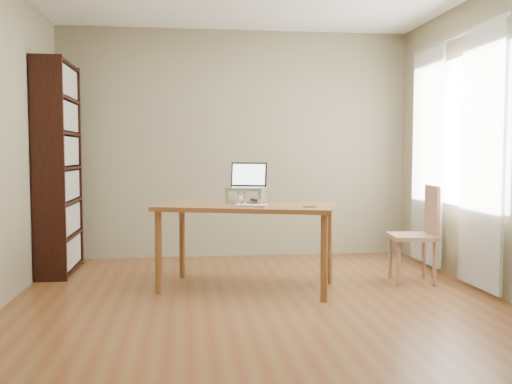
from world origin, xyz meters
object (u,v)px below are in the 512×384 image
Objects in this scene: bookshelf at (59,168)px; cat at (243,197)px; keyboard at (251,206)px; chair at (419,230)px; desk at (247,214)px; laptop at (245,182)px.

bookshelf is 1.96m from cat.
keyboard is 0.33× the size of chair.
keyboard is at bearing -68.33° from desk.
cat is (1.76, -0.81, -0.24)m from bookshelf.
desk is 0.31m from laptop.
bookshelf is 1.95m from laptop.
bookshelf reaches higher than laptop.
chair is (1.64, -0.04, -0.32)m from cat.
laptop is at bearing 116.54° from keyboard.
laptop is 1.30× the size of keyboard.
laptop is 0.14m from cat.
desk is 1.87× the size of chair.
chair is at bearing 11.86° from cat.
laptop reaches higher than keyboard.
cat is (-0.04, 0.33, 0.05)m from keyboard.
laptop is (1.79, -0.78, -0.11)m from bookshelf.
desk is at bearing -72.08° from laptop.
desk is 1.63m from chair.
laptop is at bearing -175.36° from chair.
chair reaches higher than cat.
bookshelf is at bearing 174.29° from laptop.
laptop reaches higher than cat.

